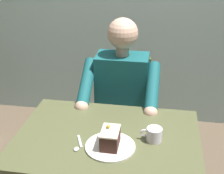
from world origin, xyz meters
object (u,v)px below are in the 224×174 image
(dining_table, at_px, (107,151))
(dessert_spoon, at_px, (78,145))
(cake_slice, at_px, (110,138))
(chair, at_px, (123,111))
(coffee_cup, at_px, (154,135))
(seated_person, at_px, (120,105))

(dining_table, xyz_separation_m, dessert_spoon, (0.13, 0.11, 0.10))
(dining_table, height_order, cake_slice, cake_slice)
(chair, xyz_separation_m, cake_slice, (-0.03, 0.79, 0.30))
(coffee_cup, relative_size, dessert_spoon, 0.83)
(chair, xyz_separation_m, coffee_cup, (-0.25, 0.69, 0.28))
(cake_slice, bearing_deg, dessert_spoon, 5.81)
(seated_person, xyz_separation_m, dessert_spoon, (0.13, 0.63, 0.09))
(seated_person, bearing_deg, dining_table, 90.00)
(cake_slice, relative_size, coffee_cup, 1.15)
(seated_person, relative_size, coffee_cup, 10.77)
(coffee_cup, xyz_separation_m, dessert_spoon, (0.38, 0.11, -0.04))
(chair, bearing_deg, coffee_cup, 109.89)
(cake_slice, bearing_deg, dining_table, -71.03)
(seated_person, height_order, dessert_spoon, seated_person)
(chair, bearing_deg, dessert_spoon, 80.57)
(coffee_cup, distance_m, dessert_spoon, 0.40)
(chair, relative_size, seated_person, 0.73)
(dining_table, distance_m, seated_person, 0.52)
(chair, bearing_deg, seated_person, 90.00)
(dining_table, bearing_deg, seated_person, -90.00)
(seated_person, height_order, coffee_cup, seated_person)
(dessert_spoon, bearing_deg, dining_table, -139.35)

